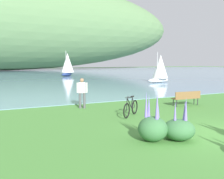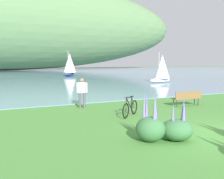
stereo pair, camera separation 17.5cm
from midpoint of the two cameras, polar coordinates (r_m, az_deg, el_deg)
ground_plane at (r=10.00m, az=22.12°, el=-9.47°), size 200.00×200.00×0.00m
bay_water at (r=55.35m, az=-18.39°, el=3.33°), size 180.00×80.00×0.04m
park_bench_near_camera at (r=15.69m, az=16.23°, el=-1.67°), size 1.83×0.61×0.88m
bicycle_leaning_near_bench at (r=12.27m, az=3.87°, el=-4.21°), size 1.43×1.13×1.01m
person_at_shoreline at (r=14.31m, az=-7.14°, el=-0.38°), size 0.57×0.34×1.71m
echium_bush_closest_to_camera at (r=8.86m, az=14.39°, el=-8.66°), size 1.07×1.07×1.46m
echium_bush_far_cluster at (r=8.56m, az=8.63°, el=-8.55°), size 0.99×0.99×1.69m
sailboat_mid_bay at (r=31.87m, az=10.71°, el=4.74°), size 3.26×2.08×3.74m
sailboat_toward_hillside at (r=46.08m, az=-10.16°, el=5.64°), size 3.43×3.65×4.45m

